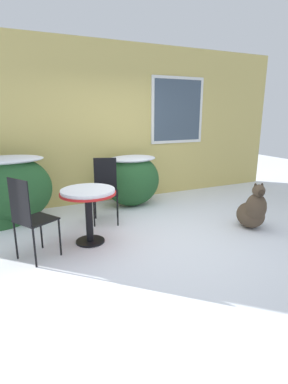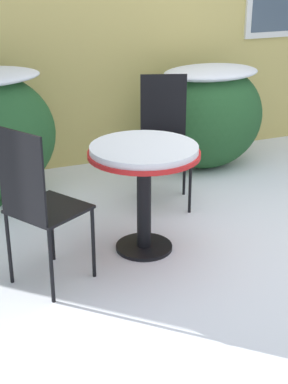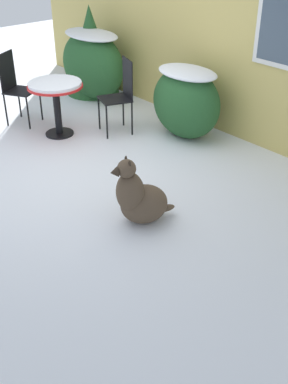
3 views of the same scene
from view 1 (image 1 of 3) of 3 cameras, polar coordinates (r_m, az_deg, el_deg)
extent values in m
plane|color=white|center=(4.38, 3.40, -8.83)|extent=(16.00, 16.00, 0.00)
cube|color=tan|center=(6.03, -6.68, 12.63)|extent=(8.00, 0.06, 3.05)
cube|color=silver|center=(6.63, 6.40, 15.18)|extent=(1.25, 0.04, 1.37)
cube|color=#3D4C5B|center=(6.62, 6.47, 15.18)|extent=(1.13, 0.01, 1.25)
ellipsoid|color=#235128|center=(5.26, -24.20, 0.32)|extent=(1.32, 0.78, 1.11)
ellipsoid|color=white|center=(5.17, -24.79, 5.61)|extent=(1.13, 0.66, 0.12)
ellipsoid|color=#235128|center=(5.73, -2.19, 2.13)|extent=(1.08, 0.72, 0.98)
ellipsoid|color=white|center=(5.65, -2.24, 6.37)|extent=(0.92, 0.61, 0.12)
cylinder|color=black|center=(4.32, -10.18, -9.19)|extent=(0.40, 0.40, 0.03)
cylinder|color=black|center=(4.19, -10.40, -4.86)|extent=(0.10, 0.10, 0.67)
cylinder|color=red|center=(4.09, -10.63, -0.25)|extent=(0.76, 0.76, 0.03)
cylinder|color=white|center=(4.08, -10.65, 0.23)|extent=(0.73, 0.73, 0.04)
cube|color=black|center=(4.88, -7.33, -0.21)|extent=(0.52, 0.52, 0.02)
cube|color=black|center=(5.01, -7.39, 3.44)|extent=(0.36, 0.14, 0.54)
cylinder|color=black|center=(4.79, -9.49, -3.76)|extent=(0.02, 0.02, 0.49)
cylinder|color=black|center=(4.78, -5.04, -3.65)|extent=(0.02, 0.02, 0.49)
cylinder|color=black|center=(5.14, -9.26, -2.43)|extent=(0.02, 0.02, 0.49)
cylinder|color=black|center=(5.13, -5.13, -2.33)|extent=(0.02, 0.02, 0.49)
cube|color=black|center=(3.89, -19.85, -5.01)|extent=(0.56, 0.56, 0.02)
cube|color=black|center=(3.71, -22.66, -1.76)|extent=(0.20, 0.33, 0.54)
cylinder|color=black|center=(3.95, -15.73, -8.31)|extent=(0.02, 0.02, 0.49)
cylinder|color=black|center=(4.22, -19.01, -7.03)|extent=(0.02, 0.02, 0.49)
cylinder|color=black|center=(3.74, -20.11, -10.00)|extent=(0.02, 0.02, 0.49)
cylinder|color=black|center=(4.03, -23.24, -8.49)|extent=(0.02, 0.02, 0.49)
ellipsoid|color=#4C3D2D|center=(5.02, 19.61, -4.12)|extent=(0.55, 0.60, 0.40)
ellipsoid|color=#4C3D2D|center=(4.84, 20.53, -2.78)|extent=(0.40, 0.37, 0.43)
sphere|color=#4C3D2D|center=(4.74, 21.00, 0.25)|extent=(0.19, 0.19, 0.19)
cone|color=#2D241B|center=(4.63, 21.69, -0.32)|extent=(0.12, 0.11, 0.10)
ellipsoid|color=#2D241B|center=(4.71, 20.45, 1.10)|extent=(0.05, 0.04, 0.08)
ellipsoid|color=#2D241B|center=(4.76, 21.56, 1.13)|extent=(0.05, 0.04, 0.08)
ellipsoid|color=#4C3D2D|center=(5.25, 18.44, -4.44)|extent=(0.15, 0.25, 0.08)
camera|label=2|loc=(0.65, -77.66, 23.17)|focal=55.00mm
camera|label=3|loc=(6.68, 62.51, 16.39)|focal=45.00mm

